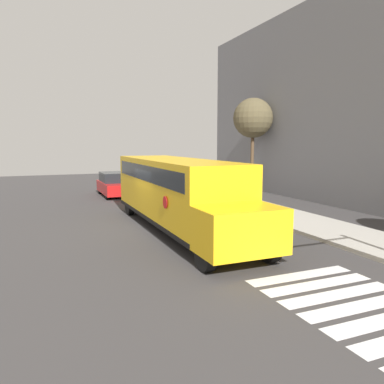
{
  "coord_description": "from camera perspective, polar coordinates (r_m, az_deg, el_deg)",
  "views": [
    {
      "loc": [
        15.22,
        -4.55,
        3.63
      ],
      "look_at": [
        1.16,
        1.32,
        1.62
      ],
      "focal_mm": 35.0,
      "sensor_mm": 36.0,
      "label": 1
    }
  ],
  "objects": [
    {
      "name": "ground_plane",
      "position": [
        16.29,
        -5.89,
        -5.39
      ],
      "size": [
        60.0,
        60.0,
        0.0
      ],
      "primitive_type": "plane",
      "color": "#3A3838"
    },
    {
      "name": "tree_near_sidewalk",
      "position": [
        27.44,
        9.27,
        11.0
      ],
      "size": [
        2.82,
        2.82,
        6.79
      ],
      "color": "brown",
      "rests_on": "ground"
    },
    {
      "name": "school_bus",
      "position": [
        15.58,
        -2.32,
        0.42
      ],
      "size": [
        11.27,
        2.57,
        2.94
      ],
      "color": "yellow",
      "rests_on": "ground"
    },
    {
      "name": "parked_car",
      "position": [
        26.3,
        -11.74,
        1.14
      ],
      "size": [
        4.42,
        1.79,
        1.6
      ],
      "color": "red",
      "rests_on": "ground"
    },
    {
      "name": "building_backdrop",
      "position": [
        23.36,
        26.96,
        12.74
      ],
      "size": [
        32.0,
        4.0,
        12.16
      ],
      "color": "slate",
      "rests_on": "ground"
    },
    {
      "name": "crosswalk_stripes",
      "position": [
        9.52,
        24.34,
        -15.55
      ],
      "size": [
        4.7,
        3.2,
        0.01
      ],
      "color": "white",
      "rests_on": "ground"
    },
    {
      "name": "sidewalk_strip",
      "position": [
        19.14,
        13.11,
        -3.38
      ],
      "size": [
        44.0,
        3.0,
        0.15
      ],
      "color": "#B2ADA3",
      "rests_on": "ground"
    }
  ]
}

